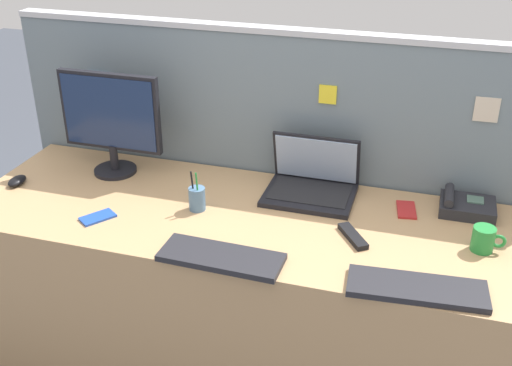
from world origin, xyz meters
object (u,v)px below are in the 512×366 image
object	(u,v)px
cell_phone_red_case	(406,210)
tv_remote	(353,236)
desk_phone	(465,206)
keyboard_main	(417,288)
computer_mouse_left_hand	(17,181)
laptop	(312,181)
cell_phone_blue_case	(98,217)
pen_cup	(197,198)
desktop_monitor	(111,118)
coffee_mug	(484,239)
keyboard_spare	(221,257)

from	to	relation	value
cell_phone_red_case	tv_remote	xyz separation A→B (m)	(-0.17, -0.26, 0.01)
desk_phone	keyboard_main	size ratio (longest dim) A/B	0.47
computer_mouse_left_hand	laptop	bearing A→B (deg)	11.30
keyboard_main	cell_phone_blue_case	distance (m)	1.21
laptop	tv_remote	size ratio (longest dim) A/B	2.12
pen_cup	desktop_monitor	bearing A→B (deg)	155.31
cell_phone_blue_case	tv_remote	bearing A→B (deg)	43.71
computer_mouse_left_hand	cell_phone_blue_case	distance (m)	0.50
coffee_mug	keyboard_spare	bearing A→B (deg)	-159.36
cell_phone_blue_case	cell_phone_red_case	world-z (taller)	same
computer_mouse_left_hand	cell_phone_blue_case	world-z (taller)	computer_mouse_left_hand
laptop	tv_remote	distance (m)	0.38
pen_cup	cell_phone_red_case	bearing A→B (deg)	15.99
desk_phone	tv_remote	xyz separation A→B (m)	(-0.39, -0.32, -0.02)
laptop	keyboard_spare	bearing A→B (deg)	-108.68
laptop	cell_phone_blue_case	distance (m)	0.87
coffee_mug	pen_cup	bearing A→B (deg)	-179.00
desktop_monitor	tv_remote	size ratio (longest dim) A/B	2.64
keyboard_spare	cell_phone_red_case	size ratio (longest dim) A/B	3.19
computer_mouse_left_hand	cell_phone_blue_case	size ratio (longest dim) A/B	0.77
pen_cup	tv_remote	world-z (taller)	pen_cup
computer_mouse_left_hand	cell_phone_red_case	distance (m)	1.62
desk_phone	cell_phone_blue_case	world-z (taller)	desk_phone
desk_phone	cell_phone_red_case	bearing A→B (deg)	-165.40
computer_mouse_left_hand	cell_phone_blue_case	bearing A→B (deg)	-20.32
desktop_monitor	computer_mouse_left_hand	distance (m)	0.48
desk_phone	tv_remote	bearing A→B (deg)	-140.50
desktop_monitor	keyboard_main	xyz separation A→B (m)	(1.33, -0.51, -0.24)
desk_phone	pen_cup	xyz separation A→B (m)	(-1.01, -0.28, 0.02)
laptop	tv_remote	bearing A→B (deg)	-54.12
desktop_monitor	desk_phone	xyz separation A→B (m)	(1.48, 0.07, -0.22)
cell_phone_blue_case	tv_remote	distance (m)	0.97
laptop	coffee_mug	size ratio (longest dim) A/B	3.09
laptop	tv_remote	xyz separation A→B (m)	(0.22, -0.30, -0.04)
desktop_monitor	computer_mouse_left_hand	size ratio (longest dim) A/B	4.50
computer_mouse_left_hand	keyboard_main	bearing A→B (deg)	-11.11
desk_phone	computer_mouse_left_hand	bearing A→B (deg)	-170.56
keyboard_main	coffee_mug	xyz separation A→B (m)	(0.20, 0.31, 0.03)
cell_phone_blue_case	tv_remote	world-z (taller)	tv_remote
computer_mouse_left_hand	coffee_mug	bearing A→B (deg)	-0.74
computer_mouse_left_hand	desk_phone	bearing A→B (deg)	7.54
computer_mouse_left_hand	cell_phone_blue_case	xyz separation A→B (m)	(0.47, -0.16, -0.01)
pen_cup	coffee_mug	bearing A→B (deg)	1.00
tv_remote	desktop_monitor	bearing A→B (deg)	132.14
tv_remote	cell_phone_blue_case	bearing A→B (deg)	153.45
cell_phone_red_case	tv_remote	distance (m)	0.31
desktop_monitor	keyboard_spare	bearing A→B (deg)	-37.54
computer_mouse_left_hand	coffee_mug	distance (m)	1.88
tv_remote	cell_phone_red_case	bearing A→B (deg)	22.44
cell_phone_red_case	coffee_mug	bearing A→B (deg)	-45.43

